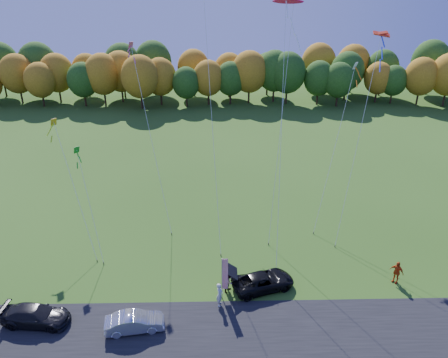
{
  "coord_description": "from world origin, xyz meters",
  "views": [
    {
      "loc": [
        -0.77,
        -27.09,
        22.45
      ],
      "look_at": [
        0.0,
        6.0,
        7.0
      ],
      "focal_mm": 35.0,
      "sensor_mm": 36.0,
      "label": 1
    }
  ],
  "objects_px": {
    "silver_sedan": "(135,322)",
    "feather_flag": "(224,274)",
    "black_suv": "(263,281)",
    "person_east": "(397,272)"
  },
  "relations": [
    {
      "from": "black_suv",
      "to": "person_east",
      "type": "xyz_separation_m",
      "value": [
        10.74,
        0.55,
        0.28
      ]
    },
    {
      "from": "black_suv",
      "to": "silver_sedan",
      "type": "bearing_deg",
      "value": 96.21
    },
    {
      "from": "person_east",
      "to": "black_suv",
      "type": "bearing_deg",
      "value": -131.69
    },
    {
      "from": "silver_sedan",
      "to": "feather_flag",
      "type": "height_order",
      "value": "feather_flag"
    },
    {
      "from": "person_east",
      "to": "silver_sedan",
      "type": "bearing_deg",
      "value": -121.25
    },
    {
      "from": "feather_flag",
      "to": "silver_sedan",
      "type": "bearing_deg",
      "value": -152.86
    },
    {
      "from": "silver_sedan",
      "to": "person_east",
      "type": "bearing_deg",
      "value": -85.49
    },
    {
      "from": "black_suv",
      "to": "silver_sedan",
      "type": "relative_size",
      "value": 1.21
    },
    {
      "from": "black_suv",
      "to": "person_east",
      "type": "bearing_deg",
      "value": -105.13
    },
    {
      "from": "black_suv",
      "to": "person_east",
      "type": "relative_size",
      "value": 2.55
    }
  ]
}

